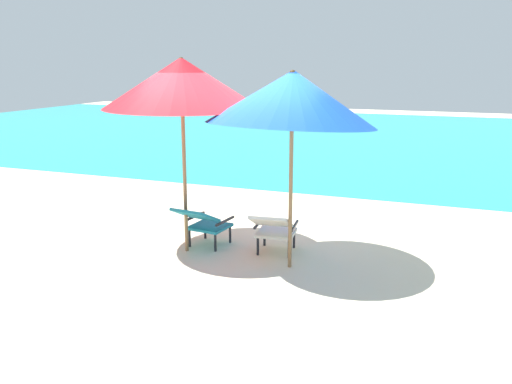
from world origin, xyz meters
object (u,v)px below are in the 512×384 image
beach_umbrella_left (182,83)px  beach_umbrella_right (292,98)px  lounge_chair_left (203,221)px  lounge_chair_right (274,228)px

beach_umbrella_left → beach_umbrella_right: size_ratio=1.09×
lounge_chair_left → beach_umbrella_left: bearing=-135.4°
lounge_chair_right → beach_umbrella_left: 2.32m
lounge_chair_left → beach_umbrella_left: 1.97m
lounge_chair_left → beach_umbrella_right: 2.29m
beach_umbrella_left → beach_umbrella_right: (1.56, -0.08, -0.15)m
lounge_chair_left → beach_umbrella_left: beach_umbrella_left is taller
lounge_chair_right → beach_umbrella_left: beach_umbrella_left is taller
beach_umbrella_left → lounge_chair_right: bearing=11.5°
lounge_chair_left → beach_umbrella_right: beach_umbrella_right is taller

